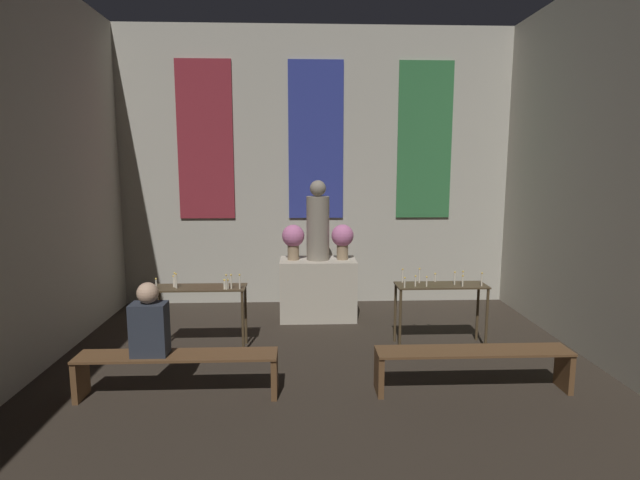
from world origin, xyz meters
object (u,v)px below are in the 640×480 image
pew_back_left (178,365)px  pew_back_right (473,361)px  candle_rack_left (200,297)px  candle_rack_right (441,294)px  statue (318,224)px  person_seated (149,323)px  flower_vase_left (293,238)px  altar (318,289)px  flower_vase_right (343,238)px

pew_back_left → pew_back_right: size_ratio=1.00×
candle_rack_left → candle_rack_right: size_ratio=1.00×
statue → person_seated: (-1.82, -2.63, -0.69)m
statue → person_seated: statue is taller
person_seated → candle_rack_left: bearing=79.8°
flower_vase_left → person_seated: (-1.44, -2.63, -0.47)m
statue → candle_rack_left: 2.17m
pew_back_right → candle_rack_right: bearing=89.0°
statue → candle_rack_left: size_ratio=1.03×
statue → pew_back_left: (-1.55, -2.63, -1.15)m
altar → person_seated: bearing=-124.7°
statue → person_seated: bearing=-124.7°
flower_vase_left → candle_rack_right: (1.96, -1.27, -0.56)m
pew_back_left → pew_back_right: same height
flower_vase_right → candle_rack_left: size_ratio=0.46×
altar → candle_rack_left: size_ratio=0.98×
altar → pew_back_right: altar is taller
altar → candle_rack_right: bearing=-38.8°
flower_vase_left → candle_rack_right: flower_vase_left is taller
flower_vase_right → candle_rack_left: bearing=-147.0°
candle_rack_right → pew_back_left: bearing=-156.5°
pew_back_right → person_seated: person_seated is taller
statue → pew_back_left: bearing=-120.5°
statue → candle_rack_left: statue is taller
flower_vase_left → pew_back_right: size_ratio=0.26×
flower_vase_right → candle_rack_left: 2.40m
altar → flower_vase_left: size_ratio=2.15×
person_seated → flower_vase_right: bearing=50.1°
candle_rack_left → candle_rack_right: 3.15m
pew_back_left → statue: bearing=59.5°
flower_vase_left → candle_rack_left: 1.83m
candle_rack_right → pew_back_left: (-3.12, -1.36, -0.37)m
candle_rack_left → pew_back_right: 3.42m
candle_rack_left → statue: bearing=38.9°
pew_back_right → person_seated: (-3.37, 0.00, 0.46)m
candle_rack_left → pew_back_left: size_ratio=0.58×
statue → candle_rack_right: statue is taller
flower_vase_right → altar: bearing=180.0°
statue → person_seated: 3.27m
flower_vase_right → pew_back_right: flower_vase_right is taller
pew_back_left → pew_back_right: bearing=0.0°
flower_vase_right → pew_back_left: 3.39m
flower_vase_right → candle_rack_left: (-1.95, -1.27, -0.56)m
pew_back_left → person_seated: (-0.27, 0.00, 0.46)m
altar → pew_back_right: size_ratio=0.57×
candle_rack_left → person_seated: size_ratio=1.56×
statue → candle_rack_right: 2.17m
person_seated → pew_back_right: bearing=-0.0°
candle_rack_left → pew_back_right: size_ratio=0.58×
flower_vase_right → pew_back_right: bearing=-66.0°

